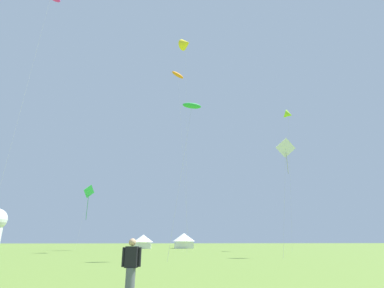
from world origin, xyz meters
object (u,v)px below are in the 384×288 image
at_px(kite_green_diamond, 89,193).
at_px(festival_tent_center, 184,240).
at_px(kite_white_diamond, 286,149).
at_px(kite_green_parafoil, 192,106).
at_px(kite_lime_delta, 288,115).
at_px(festival_tent_right, 143,241).
at_px(kite_yellow_delta, 186,44).
at_px(kite_orange_parafoil, 178,75).
at_px(person_spectator, 131,270).

bearing_deg(kite_green_diamond, festival_tent_center, 26.50).
distance_m(kite_white_diamond, kite_green_parafoil, 12.38).
bearing_deg(kite_lime_delta, festival_tent_right, 144.17).
height_order(kite_lime_delta, kite_yellow_delta, kite_yellow_delta).
bearing_deg(kite_lime_delta, kite_yellow_delta, -170.91).
xyz_separation_m(kite_lime_delta, festival_tent_right, (-27.99, 20.20, -23.53)).
distance_m(kite_lime_delta, festival_tent_right, 41.78).
bearing_deg(festival_tent_right, kite_green_parafoil, -81.61).
xyz_separation_m(kite_yellow_delta, kite_green_diamond, (-18.12, 13.54, -26.76)).
bearing_deg(kite_white_diamond, kite_green_parafoil, -160.39).
xyz_separation_m(kite_yellow_delta, kite_orange_parafoil, (-0.86, 10.94, -0.16)).
distance_m(kite_lime_delta, kite_orange_parafoil, 25.80).
xyz_separation_m(kite_green_diamond, festival_tent_center, (19.97, 9.96, -8.87)).
relative_size(kite_green_parafoil, kite_green_diamond, 1.21).
xyz_separation_m(kite_lime_delta, kite_yellow_delta, (-20.58, -3.29, 12.31)).
relative_size(kite_green_diamond, festival_tent_center, 2.42).
bearing_deg(kite_lime_delta, kite_green_diamond, 165.18).
bearing_deg(festival_tent_center, kite_green_parafoil, -93.73).
relative_size(kite_green_parafoil, person_spectator, 8.66).
xyz_separation_m(person_spectator, festival_tent_center, (6.50, 60.61, 1.00)).
distance_m(kite_green_parafoil, festival_tent_center, 45.43).
distance_m(kite_orange_parafoil, person_spectator, 60.44).
relative_size(kite_orange_parafoil, festival_tent_center, 7.42).
bearing_deg(person_spectator, kite_orange_parafoil, 85.50).
relative_size(kite_white_diamond, kite_orange_parafoil, 0.34).
height_order(kite_green_parafoil, festival_tent_right, kite_green_parafoil).
height_order(kite_lime_delta, kite_white_diamond, kite_lime_delta).
bearing_deg(festival_tent_right, person_spectator, -87.39).
height_order(person_spectator, festival_tent_right, festival_tent_right).
bearing_deg(festival_tent_center, kite_white_diamond, -77.87).
bearing_deg(kite_orange_parafoil, kite_green_parafoil, -90.24).
bearing_deg(festival_tent_right, festival_tent_center, 0.00).
relative_size(kite_yellow_delta, kite_orange_parafoil, 1.02).
relative_size(person_spectator, festival_tent_center, 0.34).
bearing_deg(kite_lime_delta, kite_white_diamond, -118.01).
distance_m(kite_green_parafoil, kite_green_diamond, 37.87).
height_order(person_spectator, festival_tent_center, festival_tent_center).
height_order(kite_white_diamond, kite_orange_parafoil, kite_orange_parafoil).
bearing_deg(kite_green_parafoil, kite_lime_delta, 47.21).
bearing_deg(kite_green_parafoil, kite_orange_parafoil, 89.76).
bearing_deg(kite_orange_parafoil, festival_tent_center, 77.82).
bearing_deg(kite_orange_parafoil, kite_white_diamond, -67.42).
relative_size(person_spectator, festival_tent_right, 0.38).
bearing_deg(person_spectator, festival_tent_center, 83.88).
bearing_deg(kite_white_diamond, festival_tent_center, 102.13).
distance_m(festival_tent_right, festival_tent_center, 9.26).
distance_m(kite_white_diamond, festival_tent_right, 44.42).
bearing_deg(festival_tent_center, person_spectator, -96.12).
bearing_deg(festival_tent_right, kite_orange_parafoil, -62.46).
relative_size(kite_yellow_delta, person_spectator, 22.40).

